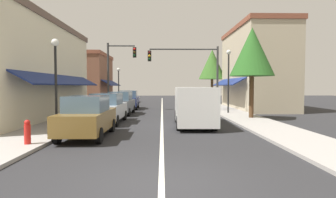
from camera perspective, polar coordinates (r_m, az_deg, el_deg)
ground_plane at (r=24.16m, az=-1.25°, el=-2.51°), size 80.00×80.00×0.00m
sidewalk_left at (r=24.77m, az=-14.09°, el=-2.32°), size 2.60×56.00×0.12m
sidewalk_right at (r=24.77m, az=11.59°, el=-2.29°), size 2.60×56.00×0.12m
lane_center_stripe at (r=24.16m, az=-1.25°, el=-2.50°), size 0.14×52.00×0.01m
storefront_left_block at (r=20.38m, az=-28.74°, el=5.39°), size 6.44×14.20×6.51m
storefront_right_block at (r=27.59m, az=17.69°, el=6.06°), size 5.53×10.20×7.74m
storefront_far_left at (r=35.20m, az=-15.77°, el=4.01°), size 5.34×8.20×6.12m
parked_car_nearest_left at (r=12.19m, az=-16.35°, el=-3.55°), size 1.79×4.10×1.77m
parked_car_second_left at (r=16.62m, az=-12.46°, el=-1.87°), size 1.87×4.15×1.77m
parked_car_third_left at (r=21.46m, az=-9.75°, el=-0.84°), size 1.87×4.14×1.77m
parked_car_far_left at (r=26.61m, az=-8.12°, el=-0.16°), size 1.87×4.14×1.77m
van_in_lane at (r=15.13m, az=5.39°, el=-1.25°), size 2.09×5.22×2.12m
traffic_signal_mast_arm at (r=23.88m, az=5.12°, el=6.78°), size 6.10×0.50×5.60m
traffic_signal_left_corner at (r=25.01m, az=-10.53°, el=6.59°), size 2.62×0.50×6.02m
street_lamp_left_near at (r=14.46m, az=-22.27°, el=5.89°), size 0.36×0.36×4.47m
street_lamp_right_mid at (r=21.86m, az=12.43°, el=5.65°), size 0.36×0.36×4.98m
street_lamp_left_far at (r=31.09m, az=-10.21°, el=3.93°), size 0.36×0.36×4.21m
tree_right_near at (r=18.94m, az=17.02°, el=9.26°), size 2.86×2.86×6.00m
tree_right_far at (r=32.85m, az=9.14°, el=7.06°), size 3.14×3.14×6.47m
fire_hydrant at (r=11.02m, az=-27.13°, el=-6.11°), size 0.22×0.22×0.87m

